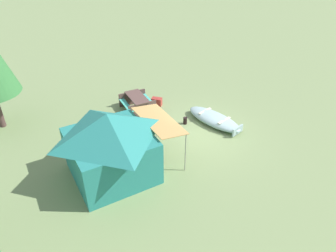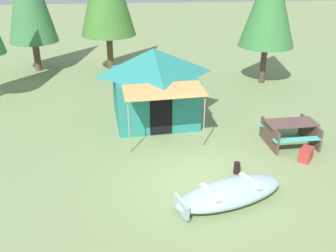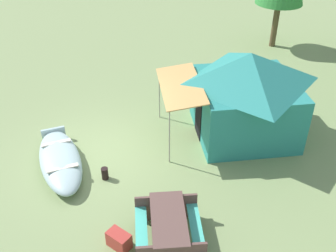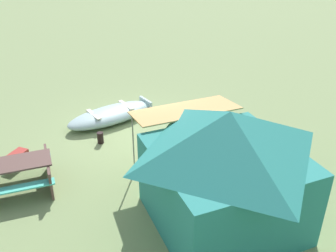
{
  "view_description": "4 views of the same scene",
  "coord_description": "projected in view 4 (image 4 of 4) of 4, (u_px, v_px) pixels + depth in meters",
  "views": [
    {
      "loc": [
        -10.17,
        6.17,
        8.17
      ],
      "look_at": [
        -0.28,
        1.64,
        1.1
      ],
      "focal_mm": 33.62,
      "sensor_mm": 36.0,
      "label": 1
    },
    {
      "loc": [
        -1.85,
        -8.97,
        5.78
      ],
      "look_at": [
        -0.71,
        1.61,
        0.89
      ],
      "focal_mm": 40.73,
      "sensor_mm": 36.0,
      "label": 2
    },
    {
      "loc": [
        9.19,
        1.44,
        7.17
      ],
      "look_at": [
        0.17,
        1.85,
        1.04
      ],
      "focal_mm": 41.98,
      "sensor_mm": 36.0,
      "label": 3
    },
    {
      "loc": [
        2.13,
        10.09,
        5.87
      ],
      "look_at": [
        -0.68,
        1.16,
        0.83
      ],
      "focal_mm": 40.99,
      "sensor_mm": 36.0,
      "label": 4
    }
  ],
  "objects": [
    {
      "name": "ground_plane",
      "position": [
        136.0,
        136.0,
        11.82
      ],
      "size": [
        80.0,
        80.0,
        0.0
      ],
      "primitive_type": "plane",
      "color": "#7B905B"
    },
    {
      "name": "cooler_box",
      "position": [
        18.0,
        159.0,
        10.31
      ],
      "size": [
        0.58,
        0.61,
        0.4
      ],
      "primitive_type": "cube",
      "rotation": [
        0.0,
        0.0,
        0.87
      ],
      "color": "#AF342C",
      "rests_on": "ground_plane"
    },
    {
      "name": "beached_rowboat",
      "position": [
        111.0,
        115.0,
        12.55
      ],
      "size": [
        3.18,
        2.0,
        0.47
      ],
      "color": "#9AB7B9",
      "rests_on": "ground_plane"
    },
    {
      "name": "fuel_can",
      "position": [
        100.0,
        138.0,
        11.36
      ],
      "size": [
        0.25,
        0.25,
        0.35
      ],
      "primitive_type": "cylinder",
      "rotation": [
        0.0,
        0.0,
        0.49
      ],
      "color": "black",
      "rests_on": "ground_plane"
    },
    {
      "name": "picnic_table",
      "position": [
        18.0,
        173.0,
        9.27
      ],
      "size": [
        1.66,
        1.53,
        0.78
      ],
      "color": "brown",
      "rests_on": "ground_plane"
    },
    {
      "name": "canvas_cabin_tent",
      "position": [
        225.0,
        168.0,
        7.85
      ],
      "size": [
        3.34,
        4.36,
        2.69
      ],
      "color": "teal",
      "rests_on": "ground_plane"
    }
  ]
}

